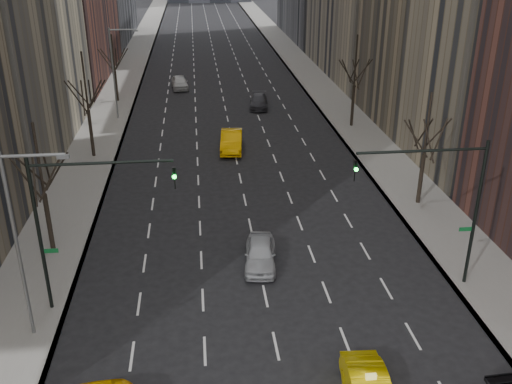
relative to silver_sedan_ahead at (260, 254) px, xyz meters
name	(u,v)px	position (x,y,z in m)	size (l,w,h in m)	color
sidewalk_left	(130,68)	(-12.35, 54.88, -0.66)	(4.50, 320.00, 0.15)	slate
sidewalk_right	(300,64)	(12.15, 54.88, -0.66)	(4.50, 320.00, 0.15)	slate
tree_lw_b	(44,194)	(-12.10, 2.88, 2.98)	(3.36, 3.50, 7.82)	black
tree_lw_c	(88,111)	(-12.10, 18.88, 3.30)	(3.36, 3.50, 8.74)	black
tree_lw_d	(115,71)	(-12.10, 36.88, 2.83)	(3.36, 3.50, 7.36)	black
tree_rw_b	(424,154)	(11.90, 6.88, 2.98)	(3.36, 3.50, 7.82)	black
tree_rw_c	(354,86)	(11.90, 24.88, 3.30)	(3.36, 3.50, 8.74)	black
traffic_mast_left	(73,210)	(-9.20, -3.12, 4.75)	(6.69, 0.39, 8.00)	black
traffic_mast_right	(447,192)	(9.01, -3.12, 4.75)	(6.69, 0.39, 8.00)	black
streetlight_near	(22,229)	(-10.93, -5.12, 4.88)	(2.83, 0.22, 9.00)	slate
streetlight_far	(116,64)	(-10.93, 29.88, 4.88)	(2.83, 0.22, 9.00)	slate
silver_sedan_ahead	(260,254)	(0.00, 0.00, 0.00)	(1.74, 4.31, 1.47)	#A1A4A9
far_taxi	(231,141)	(-0.32, 19.39, 0.12)	(1.81, 5.19, 1.71)	#FBAE05
far_suv_grey	(259,101)	(3.59, 32.76, -0.05)	(1.93, 4.75, 1.38)	#313136
far_car_white	(180,82)	(-5.15, 42.33, 0.05)	(1.86, 4.62, 1.57)	silver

